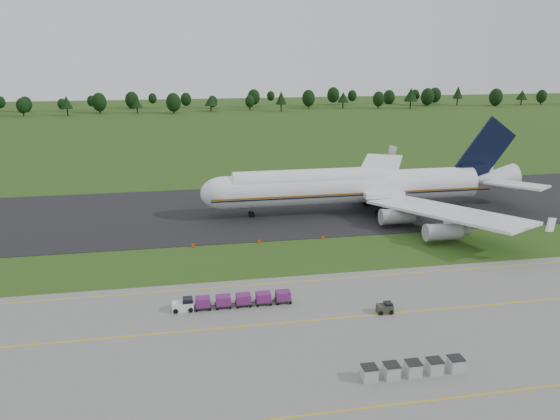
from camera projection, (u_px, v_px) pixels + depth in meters
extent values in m
plane|color=#284715|center=(290.00, 257.00, 89.91)|extent=(600.00, 600.00, 0.00)
cube|color=slate|center=(353.00, 373.00, 57.83)|extent=(300.00, 52.00, 0.06)
cube|color=black|center=(264.00, 209.00, 116.31)|extent=(300.00, 40.00, 0.08)
cube|color=#DDB60D|center=(324.00, 319.00, 69.14)|extent=(300.00, 0.25, 0.01)
cube|color=#DDB60D|center=(372.00, 407.00, 52.16)|extent=(300.00, 0.20, 0.01)
cube|color=#DDB60D|center=(303.00, 281.00, 80.46)|extent=(120.00, 0.20, 0.01)
cylinder|color=black|center=(23.00, 113.00, 274.73)|extent=(0.70, 0.70, 3.54)
sphere|color=black|center=(22.00, 106.00, 273.70)|extent=(5.94, 5.94, 5.94)
cylinder|color=black|center=(68.00, 112.00, 277.06)|extent=(0.70, 0.70, 3.64)
cone|color=black|center=(66.00, 102.00, 275.62)|extent=(5.93, 5.93, 6.48)
cylinder|color=black|center=(100.00, 110.00, 288.34)|extent=(0.70, 0.70, 3.83)
sphere|color=black|center=(99.00, 102.00, 287.22)|extent=(7.60, 7.60, 7.60)
cylinder|color=black|center=(137.00, 110.00, 288.80)|extent=(0.70, 0.70, 3.13)
cone|color=black|center=(137.00, 102.00, 287.56)|extent=(5.43, 5.43, 5.56)
cylinder|color=black|center=(174.00, 110.00, 288.17)|extent=(0.70, 0.70, 3.74)
sphere|color=black|center=(173.00, 102.00, 287.07)|extent=(7.68, 7.68, 7.68)
cylinder|color=black|center=(211.00, 109.00, 296.69)|extent=(0.70, 0.70, 3.15)
cone|color=black|center=(211.00, 100.00, 295.44)|extent=(7.00, 7.00, 5.59)
cylinder|color=black|center=(250.00, 107.00, 303.11)|extent=(0.70, 0.70, 3.16)
sphere|color=black|center=(250.00, 101.00, 302.19)|extent=(5.24, 5.24, 5.24)
cylinder|color=black|center=(281.00, 108.00, 295.99)|extent=(0.70, 0.70, 3.92)
cone|color=black|center=(281.00, 98.00, 294.44)|extent=(6.03, 6.03, 6.97)
cylinder|color=black|center=(308.00, 105.00, 311.69)|extent=(0.70, 0.70, 3.81)
sphere|color=black|center=(308.00, 98.00, 310.58)|extent=(7.27, 7.27, 7.27)
cylinder|color=black|center=(343.00, 105.00, 312.75)|extent=(0.70, 0.70, 3.32)
cone|color=black|center=(343.00, 97.00, 311.43)|extent=(6.58, 6.58, 5.91)
cylinder|color=black|center=(378.00, 105.00, 311.73)|extent=(0.70, 0.70, 3.49)
sphere|color=black|center=(379.00, 99.00, 310.71)|extent=(6.60, 6.60, 6.60)
cylinder|color=black|center=(410.00, 105.00, 310.83)|extent=(0.70, 0.70, 4.16)
cone|color=black|center=(411.00, 95.00, 309.18)|extent=(8.07, 8.07, 7.39)
cylinder|color=black|center=(427.00, 103.00, 325.45)|extent=(0.70, 0.70, 3.55)
sphere|color=black|center=(428.00, 97.00, 324.41)|extent=(7.80, 7.80, 7.80)
cylinder|color=black|center=(457.00, 102.00, 327.88)|extent=(0.70, 0.70, 4.13)
cone|color=black|center=(458.00, 92.00, 326.25)|extent=(5.85, 5.85, 7.33)
cylinder|color=black|center=(495.00, 103.00, 325.83)|extent=(0.70, 0.70, 3.39)
sphere|color=black|center=(496.00, 97.00, 324.84)|extent=(7.82, 7.82, 7.82)
cylinder|color=black|center=(521.00, 102.00, 330.82)|extent=(0.70, 0.70, 3.19)
cone|color=black|center=(522.00, 95.00, 329.56)|extent=(6.73, 6.73, 5.67)
cylinder|color=black|center=(541.00, 102.00, 334.75)|extent=(0.70, 0.70, 3.20)
sphere|color=black|center=(542.00, 96.00, 333.81)|extent=(6.18, 6.18, 6.18)
cylinder|color=white|center=(352.00, 187.00, 113.36)|extent=(53.34, 6.69, 6.62)
cylinder|color=white|center=(309.00, 182.00, 111.34)|extent=(31.27, 5.20, 5.16)
sphere|color=white|center=(224.00, 193.00, 108.78)|extent=(6.62, 6.62, 6.62)
cone|color=white|center=(492.00, 179.00, 118.68)|extent=(10.12, 6.30, 6.29)
cube|color=#B6691B|center=(357.00, 194.00, 110.38)|extent=(58.85, 0.13, 0.32)
cube|color=white|center=(446.00, 212.00, 99.16)|extent=(22.00, 32.13, 0.51)
cube|color=white|center=(379.00, 171.00, 132.29)|extent=(21.94, 32.14, 0.51)
cylinder|color=#96999E|center=(397.00, 216.00, 104.26)|extent=(6.44, 2.95, 2.94)
cylinder|color=#96999E|center=(443.00, 232.00, 95.49)|extent=(6.44, 2.95, 2.94)
cylinder|color=#96999E|center=(359.00, 187.00, 126.12)|extent=(6.44, 2.95, 2.94)
cylinder|color=#96999E|center=(363.00, 177.00, 136.42)|extent=(6.44, 2.95, 2.94)
cube|color=black|center=(485.00, 151.00, 116.53)|extent=(13.41, 0.52, 14.77)
cube|color=white|center=(516.00, 185.00, 112.34)|extent=(10.63, 12.82, 0.41)
cube|color=white|center=(481.00, 171.00, 125.34)|extent=(10.61, 12.82, 0.41)
cylinder|color=slate|center=(251.00, 212.00, 110.96)|extent=(0.33, 0.33, 2.02)
cylinder|color=black|center=(251.00, 214.00, 111.08)|extent=(1.20, 0.83, 1.20)
cylinder|color=slate|center=(383.00, 211.00, 111.64)|extent=(0.33, 0.33, 2.02)
cylinder|color=black|center=(383.00, 213.00, 111.76)|extent=(1.20, 0.83, 1.20)
cylinder|color=slate|center=(370.00, 201.00, 119.44)|extent=(0.33, 0.33, 2.02)
cylinder|color=black|center=(369.00, 202.00, 119.56)|extent=(1.20, 0.83, 1.20)
cube|color=white|center=(183.00, 306.00, 71.33)|extent=(2.79, 1.50, 1.18)
cylinder|color=black|center=(176.00, 311.00, 70.53)|extent=(0.64, 0.24, 0.64)
cube|color=black|center=(203.00, 306.00, 71.83)|extent=(2.15, 1.61, 0.13)
cube|color=#5E1C5D|center=(203.00, 302.00, 71.64)|extent=(1.93, 1.50, 1.18)
cylinder|color=black|center=(197.00, 311.00, 71.03)|extent=(0.37, 0.16, 0.37)
cube|color=black|center=(223.00, 305.00, 72.28)|extent=(2.15, 1.61, 0.13)
cube|color=#5E1C5D|center=(223.00, 300.00, 72.10)|extent=(1.93, 1.50, 1.18)
cylinder|color=black|center=(217.00, 309.00, 71.48)|extent=(0.37, 0.16, 0.37)
cube|color=black|center=(243.00, 303.00, 72.74)|extent=(2.15, 1.61, 0.13)
cube|color=#5E1C5D|center=(243.00, 298.00, 72.56)|extent=(1.93, 1.50, 1.18)
cylinder|color=black|center=(238.00, 307.00, 71.94)|extent=(0.37, 0.16, 0.37)
cube|color=black|center=(263.00, 301.00, 73.20)|extent=(2.15, 1.61, 0.13)
cube|color=#5E1C5D|center=(263.00, 297.00, 73.02)|extent=(1.93, 1.50, 1.18)
cylinder|color=black|center=(258.00, 306.00, 72.40)|extent=(0.37, 0.16, 0.37)
cube|color=black|center=(283.00, 300.00, 73.66)|extent=(2.15, 1.61, 0.13)
cube|color=#5E1C5D|center=(283.00, 295.00, 73.47)|extent=(1.93, 1.50, 1.18)
cylinder|color=black|center=(278.00, 304.00, 72.86)|extent=(0.37, 0.16, 0.37)
cylinder|color=black|center=(183.00, 308.00, 71.40)|extent=(0.64, 0.24, 0.64)
cube|color=#323525|center=(385.00, 309.00, 70.73)|extent=(2.08, 1.29, 1.12)
cylinder|color=black|center=(381.00, 313.00, 70.11)|extent=(0.57, 0.20, 0.57)
cylinder|color=black|center=(388.00, 308.00, 71.50)|extent=(0.57, 0.20, 0.57)
cube|color=#ADADAD|center=(369.00, 374.00, 56.30)|extent=(1.48, 1.48, 1.48)
cube|color=black|center=(370.00, 367.00, 56.08)|extent=(1.57, 1.57, 0.07)
cube|color=#ADADAD|center=(391.00, 371.00, 56.71)|extent=(1.48, 1.48, 1.48)
cube|color=black|center=(392.00, 365.00, 56.49)|extent=(1.57, 1.57, 0.07)
cube|color=#ADADAD|center=(413.00, 369.00, 57.12)|extent=(1.48, 1.48, 1.48)
cube|color=black|center=(414.00, 362.00, 56.90)|extent=(1.57, 1.57, 0.07)
cube|color=#ADADAD|center=(434.00, 367.00, 57.53)|extent=(1.48, 1.48, 1.48)
cube|color=black|center=(435.00, 360.00, 57.31)|extent=(1.57, 1.57, 0.07)
cube|color=#ADADAD|center=(456.00, 364.00, 57.94)|extent=(1.48, 1.48, 1.48)
cube|color=black|center=(456.00, 358.00, 57.72)|extent=(1.57, 1.57, 0.07)
cube|color=#E14407|center=(193.00, 246.00, 94.24)|extent=(0.50, 0.12, 0.60)
cube|color=black|center=(193.00, 247.00, 94.32)|extent=(0.30, 0.30, 0.04)
cube|color=#E14407|center=(259.00, 242.00, 96.21)|extent=(0.50, 0.12, 0.60)
cube|color=black|center=(259.00, 243.00, 96.29)|extent=(0.30, 0.30, 0.04)
cube|color=#E14407|center=(323.00, 238.00, 98.18)|extent=(0.50, 0.12, 0.60)
cube|color=black|center=(323.00, 239.00, 98.26)|extent=(0.30, 0.30, 0.04)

